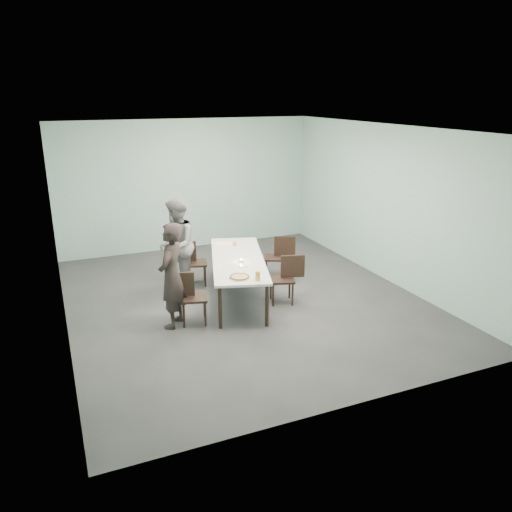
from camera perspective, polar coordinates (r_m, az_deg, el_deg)
name	(u,v)px	position (r m, az deg, el deg)	size (l,w,h in m)	color
ground	(243,299)	(9.05, -1.47, -4.94)	(7.00, 7.00, 0.00)	#333335
room_shell	(242,188)	(8.46, -1.58, 7.77)	(6.02, 7.02, 3.01)	#97BFB9
table	(238,261)	(8.89, -2.07, -0.60)	(1.62, 2.75, 0.75)	white
chair_near_left	(189,294)	(8.04, -7.72, -4.31)	(0.65, 0.51, 0.87)	black
chair_far_left	(191,260)	(9.64, -7.41, -0.44)	(0.65, 0.51, 0.87)	black
chair_near_right	(286,275)	(8.76, 3.49, -2.24)	(0.65, 0.53, 0.87)	black
chair_far_right	(279,254)	(9.89, 2.65, 0.20)	(0.65, 0.56, 0.87)	black
diner_near	(172,276)	(7.87, -9.62, -2.22)	(0.62, 0.40, 1.69)	black
diner_far	(177,245)	(9.38, -9.05, 1.29)	(0.84, 0.65, 1.73)	slate
pizza	(239,277)	(7.92, -1.90, -2.41)	(0.34, 0.34, 0.04)	white
side_plate	(243,266)	(8.46, -1.53, -1.15)	(0.18, 0.18, 0.01)	white
beer_glass	(258,276)	(7.80, 0.21, -2.31)	(0.08, 0.08, 0.15)	gold
water_tumbler	(258,277)	(7.86, 0.19, -2.36)	(0.08, 0.08, 0.09)	silver
tealight	(241,261)	(8.67, -1.71, -0.55)	(0.06, 0.06, 0.05)	silver
amber_tumbler	(235,244)	(9.57, -2.46, 1.39)	(0.07, 0.07, 0.08)	gold
menu	(224,244)	(9.73, -3.72, 1.42)	(0.30, 0.22, 0.01)	silver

